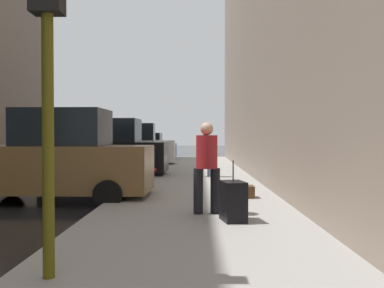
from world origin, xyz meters
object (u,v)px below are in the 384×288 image
(parked_black_suv, at_px, (107,151))
(duffel_bag, at_px, (247,192))
(traffic_light, at_px, (48,23))
(rolling_suitcase, at_px, (233,201))
(parked_bronze_suv, at_px, (57,160))
(pedestrian_in_red_jacket, at_px, (207,163))
(parked_white_van, at_px, (132,147))
(pedestrian_in_jeans, at_px, (205,150))
(fire_hydrant, at_px, (150,168))
(parked_blue_sedan, at_px, (144,147))

(parked_black_suv, distance_m, duffel_bag, 7.61)
(traffic_light, relative_size, rolling_suitcase, 3.46)
(parked_bronze_suv, height_order, pedestrian_in_red_jacket, parked_bronze_suv)
(parked_bronze_suv, xyz_separation_m, duffel_bag, (4.57, -0.22, -0.74))
(duffel_bag, bearing_deg, traffic_light, -115.42)
(parked_black_suv, distance_m, pedestrian_in_red_jacket, 8.88)
(pedestrian_in_red_jacket, bearing_deg, parked_bronze_suv, 147.12)
(parked_white_van, height_order, pedestrian_in_jeans, parked_white_van)
(parked_bronze_suv, bearing_deg, rolling_suitcase, -36.79)
(parked_bronze_suv, relative_size, rolling_suitcase, 4.46)
(parked_white_van, relative_size, duffel_bag, 10.59)
(traffic_light, distance_m, pedestrian_in_jeans, 11.11)
(parked_white_van, distance_m, pedestrian_in_red_jacket, 14.68)
(traffic_light, xyz_separation_m, pedestrian_in_jeans, (1.85, 10.83, -1.65))
(parked_white_van, distance_m, rolling_suitcase, 15.46)
(parked_white_van, bearing_deg, parked_black_suv, -90.00)
(parked_black_suv, height_order, rolling_suitcase, parked_black_suv)
(rolling_suitcase, bearing_deg, parked_white_van, 105.01)
(traffic_light, height_order, rolling_suitcase, traffic_light)
(fire_hydrant, xyz_separation_m, pedestrian_in_jeans, (1.90, 0.71, 0.61))
(fire_hydrant, distance_m, duffel_bag, 5.21)
(parked_bronze_suv, relative_size, fire_hydrant, 6.58)
(pedestrian_in_jeans, bearing_deg, pedestrian_in_red_jacket, -91.05)
(traffic_light, bearing_deg, parked_bronze_suv, 107.36)
(parked_white_van, relative_size, rolling_suitcase, 4.48)
(fire_hydrant, bearing_deg, parked_white_van, 103.11)
(parked_black_suv, bearing_deg, duffel_bag, -52.93)
(parked_blue_sedan, distance_m, pedestrian_in_jeans, 12.99)
(rolling_suitcase, xyz_separation_m, duffel_bag, (0.57, 2.77, -0.20))
(fire_hydrant, distance_m, traffic_light, 10.37)
(parked_bronze_suv, distance_m, parked_blue_sedan, 17.34)
(parked_bronze_suv, height_order, rolling_suitcase, parked_bronze_suv)
(parked_blue_sedan, xyz_separation_m, pedestrian_in_jeans, (3.70, -12.45, 0.26))
(parked_white_van, xyz_separation_m, parked_blue_sedan, (0.00, 5.41, -0.18))
(fire_hydrant, relative_size, pedestrian_in_red_jacket, 0.41)
(parked_white_van, height_order, duffel_bag, parked_white_van)
(fire_hydrant, bearing_deg, duffel_bag, -57.90)
(parked_white_van, bearing_deg, parked_blue_sedan, 90.00)
(parked_black_suv, bearing_deg, traffic_light, -81.04)
(pedestrian_in_red_jacket, distance_m, duffel_bag, 2.45)
(fire_hydrant, relative_size, traffic_light, 0.20)
(fire_hydrant, bearing_deg, parked_blue_sedan, 97.81)
(parked_white_van, bearing_deg, pedestrian_in_jeans, -62.28)
(parked_white_van, bearing_deg, parked_bronze_suv, -90.00)
(fire_hydrant, height_order, duffel_bag, fire_hydrant)
(pedestrian_in_jeans, bearing_deg, duffel_bag, -80.35)
(pedestrian_in_jeans, bearing_deg, parked_bronze_suv, -127.08)
(parked_blue_sedan, height_order, fire_hydrant, parked_blue_sedan)
(duffel_bag, bearing_deg, pedestrian_in_jeans, 99.65)
(parked_white_van, height_order, traffic_light, traffic_light)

